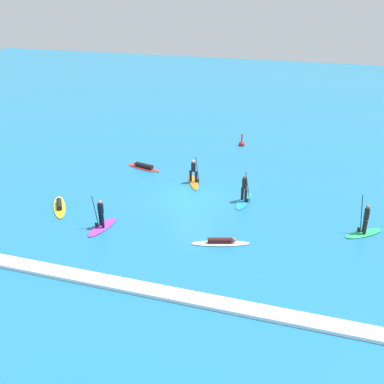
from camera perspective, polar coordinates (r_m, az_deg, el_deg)
The scene contains 10 objects.
ground_plane at distance 30.99m, azimuth -0.00°, elevation -0.84°, with size 120.00×120.00×0.00m, color #1E6B93.
surfer_on_purple_board at distance 27.76m, azimuth -10.96°, elevation -3.46°, with size 1.10×2.63×2.03m.
surfer_on_red_board at distance 36.19m, azimuth -5.91°, elevation 3.12°, with size 3.05×1.38×0.42m.
surfer_on_yellow_board at distance 30.92m, azimuth -15.83°, elevation -1.62°, with size 2.43×3.13×0.44m.
surfer_on_blue_board at distance 30.62m, azimuth 6.35°, elevation -0.34°, with size 0.92×2.83×2.16m.
surfer_on_green_board at distance 28.34m, azimuth 20.24°, elevation -4.02°, with size 2.38×2.18×2.32m.
surfer_on_orange_board at distance 33.29m, azimuth 0.17°, elevation 1.89°, with size 1.73×2.79×2.01m.
surfer_on_white_board at distance 25.85m, azimuth 3.54°, elevation -6.06°, with size 3.23×1.56×0.38m.
marker_buoy at distance 41.32m, azimuth 6.06°, elevation 5.85°, with size 0.51×0.51×1.19m.
wave_crest at distance 22.70m, azimuth -7.99°, elevation -11.20°, with size 23.40×0.90×0.18m, color white.
Camera 1 is at (8.47, -26.72, 13.22)m, focal length 43.84 mm.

